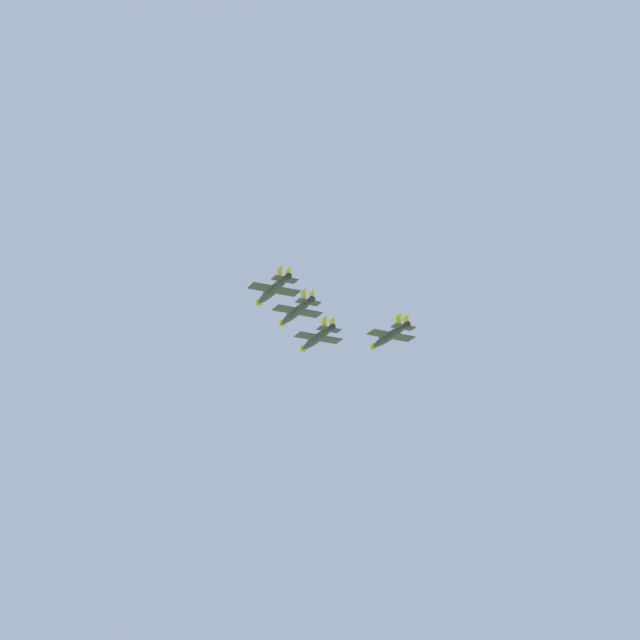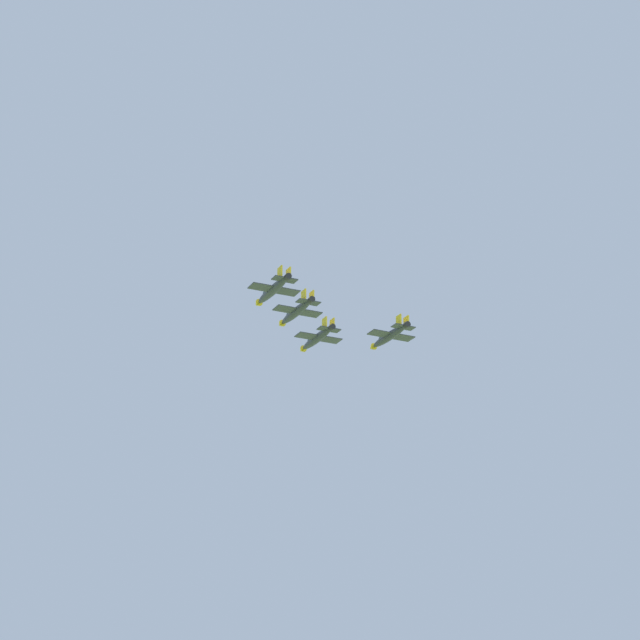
% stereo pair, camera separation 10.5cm
% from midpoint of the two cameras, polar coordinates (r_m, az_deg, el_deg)
% --- Properties ---
extents(jet_lead, '(10.54, 16.62, 3.53)m').
position_cam_midpoint_polar(jet_lead, '(290.73, -0.14, -0.77)').
color(jet_lead, '#2D3338').
extents(jet_left_wingman, '(10.40, 16.39, 3.48)m').
position_cam_midpoint_polar(jet_left_wingman, '(275.55, -1.03, 0.35)').
color(jet_left_wingman, '#2D3338').
extents(jet_right_wingman, '(10.43, 16.39, 3.49)m').
position_cam_midpoint_polar(jet_right_wingman, '(284.02, 2.95, -0.67)').
color(jet_right_wingman, '#2D3338').
extents(jet_left_outer, '(10.29, 16.25, 3.44)m').
position_cam_midpoint_polar(jet_left_outer, '(259.93, -2.03, 1.28)').
color(jet_left_outer, '#2D3338').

